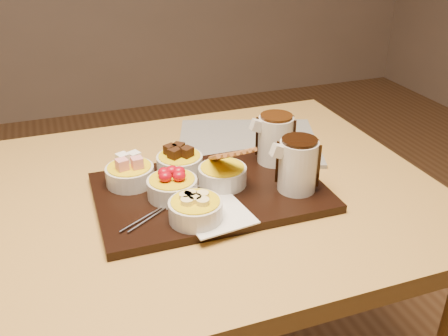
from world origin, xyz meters
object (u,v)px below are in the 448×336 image
object	(u,v)px
serving_board	(210,192)
pitcher_dark_chocolate	(298,166)
bowl_strawberries	(172,188)
dining_table	(154,235)
pitcher_milk_chocolate	(275,140)
newspaper	(248,142)

from	to	relation	value
serving_board	pitcher_dark_chocolate	bearing A→B (deg)	-19.98
bowl_strawberries	pitcher_dark_chocolate	distance (m)	0.25
bowl_strawberries	dining_table	bearing A→B (deg)	127.05
pitcher_milk_chocolate	newspaper	size ratio (longest dim) A/B	0.31
serving_board	newspaper	distance (m)	0.27
dining_table	pitcher_milk_chocolate	distance (m)	0.34
pitcher_dark_chocolate	pitcher_milk_chocolate	bearing A→B (deg)	85.60
pitcher_dark_chocolate	dining_table	bearing A→B (deg)	160.26
dining_table	serving_board	world-z (taller)	serving_board
bowl_strawberries	pitcher_milk_chocolate	world-z (taller)	pitcher_milk_chocolate
dining_table	pitcher_dark_chocolate	world-z (taller)	pitcher_dark_chocolate
pitcher_dark_chocolate	pitcher_milk_chocolate	world-z (taller)	same
serving_board	pitcher_milk_chocolate	size ratio (longest dim) A/B	4.34
dining_table	pitcher_milk_chocolate	size ratio (longest dim) A/B	11.32
bowl_strawberries	newspaper	world-z (taller)	bowl_strawberries
dining_table	serving_board	xyz separation A→B (m)	(0.11, -0.04, 0.11)
bowl_strawberries	newspaper	bearing A→B (deg)	40.40
bowl_strawberries	newspaper	xyz separation A→B (m)	(0.25, 0.21, -0.03)
pitcher_milk_chocolate	bowl_strawberries	bearing A→B (deg)	-163.61
pitcher_milk_chocolate	newspaper	distance (m)	0.16
bowl_strawberries	pitcher_dark_chocolate	bearing A→B (deg)	-13.31
dining_table	pitcher_milk_chocolate	bearing A→B (deg)	5.13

